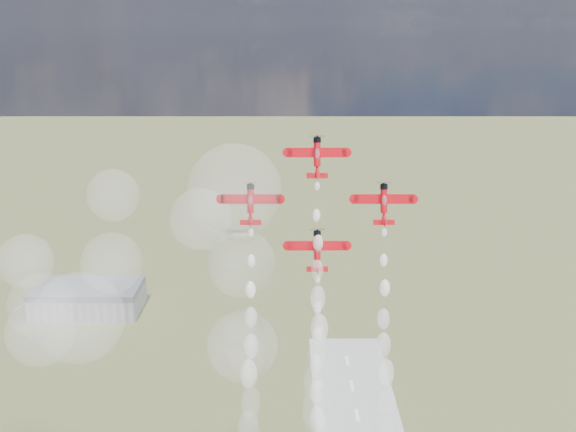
# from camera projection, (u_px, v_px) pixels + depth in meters

# --- Properties ---
(hangar) EXTENTS (50.00, 28.00, 13.00)m
(hangar) POSITION_uv_depth(u_px,v_px,m) (88.00, 298.00, 321.85)
(hangar) COLOR gray
(hangar) RESTS_ON ground
(plane_lead) EXTENTS (12.19, 4.87, 8.51)m
(plane_lead) POSITION_uv_depth(u_px,v_px,m) (317.00, 156.00, 138.22)
(plane_lead) COLOR red
(plane_lead) RESTS_ON ground
(plane_left) EXTENTS (12.19, 4.87, 8.51)m
(plane_left) POSITION_uv_depth(u_px,v_px,m) (250.00, 203.00, 138.15)
(plane_left) COLOR red
(plane_left) RESTS_ON ground
(plane_right) EXTENTS (12.19, 4.87, 8.51)m
(plane_right) POSITION_uv_depth(u_px,v_px,m) (384.00, 203.00, 138.19)
(plane_right) COLOR red
(plane_right) RESTS_ON ground
(plane_slot) EXTENTS (12.19, 4.87, 8.51)m
(plane_slot) POSITION_uv_depth(u_px,v_px,m) (317.00, 250.00, 138.12)
(plane_slot) COLOR red
(plane_slot) RESTS_ON ground
(smoke_trail_lead) EXTENTS (5.38, 16.35, 47.10)m
(smoke_trail_lead) POSITION_uv_depth(u_px,v_px,m) (316.00, 365.00, 137.83)
(smoke_trail_lead) COLOR white
(smoke_trail_lead) RESTS_ON plane_lead
(smoke_trail_left) EXTENTS (5.14, 15.54, 48.17)m
(smoke_trail_left) POSITION_uv_depth(u_px,v_px,m) (250.00, 412.00, 138.29)
(smoke_trail_left) COLOR white
(smoke_trail_left) RESTS_ON plane_left
(smoke_trail_right) EXTENTS (5.67, 16.38, 47.10)m
(smoke_trail_right) POSITION_uv_depth(u_px,v_px,m) (384.00, 412.00, 137.81)
(smoke_trail_right) COLOR white
(smoke_trail_right) RESTS_ON plane_right
(drifted_smoke_cloud) EXTENTS (65.78, 37.62, 55.96)m
(drifted_smoke_cloud) POSITION_uv_depth(u_px,v_px,m) (142.00, 275.00, 149.74)
(drifted_smoke_cloud) COLOR white
(drifted_smoke_cloud) RESTS_ON ground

